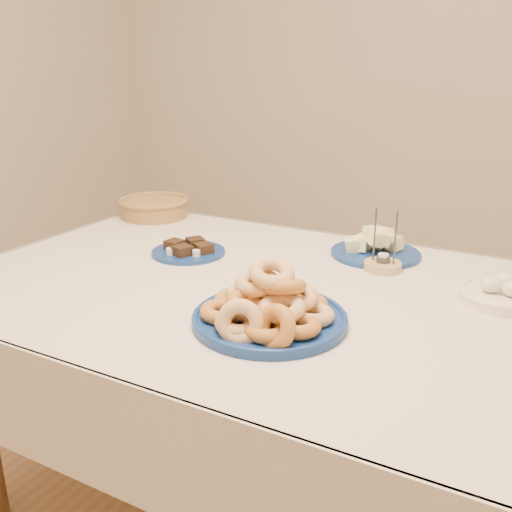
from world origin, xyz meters
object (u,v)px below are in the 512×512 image
egg_bowl (501,294)px  melon_plate (376,246)px  wicker_basket (154,207)px  candle_holder (383,265)px  brownie_plate (188,250)px  dining_table (265,322)px  donut_platter (269,309)px

egg_bowl → melon_plate: bearing=151.7°
wicker_basket → egg_bowl: (1.28, -0.25, -0.02)m
candle_holder → brownie_plate: bearing=-165.6°
dining_table → candle_holder: 0.38m
donut_platter → melon_plate: (0.06, 0.59, -0.01)m
donut_platter → wicker_basket: bearing=142.2°
dining_table → wicker_basket: size_ratio=5.04×
dining_table → candle_holder: (0.24, 0.27, 0.12)m
melon_plate → wicker_basket: melon_plate is taller
donut_platter → brownie_plate: 0.56m
melon_plate → candle_holder: (0.06, -0.12, -0.01)m
wicker_basket → candle_holder: size_ratio=1.92×
candle_holder → egg_bowl: (0.32, -0.09, 0.01)m
dining_table → wicker_basket: (-0.71, 0.44, 0.14)m
donut_platter → wicker_basket: (-0.83, 0.64, -0.00)m
dining_table → wicker_basket: 0.85m
dining_table → donut_platter: (0.12, -0.20, 0.14)m
candle_holder → egg_bowl: size_ratio=0.76×
dining_table → egg_bowl: bearing=18.2°
melon_plate → brownie_plate: size_ratio=1.10×
dining_table → candle_holder: bearing=48.8°
wicker_basket → brownie_plate: bearing=-39.6°
brownie_plate → wicker_basket: wicker_basket is taller
dining_table → donut_platter: size_ratio=4.47×
wicker_basket → candle_holder: (0.95, -0.17, -0.02)m
melon_plate → wicker_basket: size_ratio=0.98×
donut_platter → melon_plate: size_ratio=1.15×
dining_table → melon_plate: size_ratio=5.14×
wicker_basket → egg_bowl: bearing=-11.3°
dining_table → brownie_plate: brownie_plate is taller
dining_table → egg_bowl: (0.56, 0.18, 0.13)m
brownie_plate → dining_table: bearing=-20.5°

